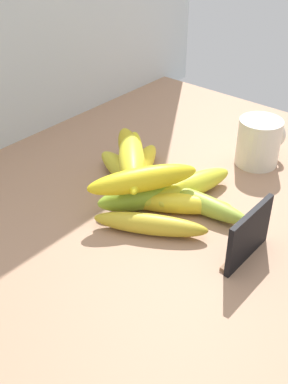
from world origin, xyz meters
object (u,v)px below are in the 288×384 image
at_px(banana_4, 150,224).
at_px(banana_8, 143,179).
at_px(coffee_mug, 259,142).
at_px(banana_5, 173,203).
at_px(banana_6, 143,197).
at_px(chalkboard_sign, 248,236).
at_px(banana_2, 131,178).
at_px(banana_3, 140,167).
at_px(banana_7, 134,160).
at_px(banana_1, 198,202).
at_px(banana_10, 132,153).
at_px(banana_9, 132,159).
at_px(banana_0, 188,187).

bearing_deg(banana_4, banana_8, 51.09).
bearing_deg(coffee_mug, banana_5, 173.57).
bearing_deg(banana_6, banana_4, -130.13).
xyz_separation_m(chalkboard_sign, banana_2, (0.03, 0.25, -0.02)).
height_order(chalkboard_sign, banana_3, chalkboard_sign).
xyz_separation_m(banana_5, banana_7, (0.01, 0.09, 0.04)).
bearing_deg(banana_1, banana_6, 124.00).
distance_m(banana_6, banana_10, 0.09).
distance_m(banana_5, banana_8, 0.07).
relative_size(chalkboard_sign, banana_2, 0.53).
bearing_deg(banana_3, banana_9, -156.77).
bearing_deg(banana_3, banana_2, -161.16).
distance_m(banana_2, banana_4, 0.13).
relative_size(banana_7, banana_8, 1.12).
relative_size(banana_4, banana_8, 0.98).
bearing_deg(banana_9, banana_7, -7.83).
relative_size(banana_4, banana_9, 1.09).
bearing_deg(coffee_mug, banana_7, 151.65).
bearing_deg(banana_9, banana_2, 48.21).
bearing_deg(banana_8, banana_2, 56.39).
bearing_deg(coffee_mug, banana_10, 147.33).
relative_size(coffee_mug, banana_7, 0.47).
relative_size(coffee_mug, banana_2, 0.47).
bearing_deg(banana_6, chalkboard_sign, -89.30).
bearing_deg(banana_7, banana_3, 27.24).
height_order(banana_4, banana_10, banana_10).
distance_m(chalkboard_sign, banana_7, 0.25).
bearing_deg(chalkboard_sign, banana_4, 108.18).
distance_m(banana_2, banana_6, 0.06).
distance_m(banana_6, banana_9, 0.07).
relative_size(coffee_mug, banana_10, 0.53).
xyz_separation_m(coffee_mug, banana_5, (-0.23, 0.03, -0.03)).
xyz_separation_m(banana_2, banana_5, (-0.01, -0.10, -0.00)).
bearing_deg(banana_4, banana_5, 6.02).
xyz_separation_m(banana_1, banana_7, (-0.02, 0.13, 0.04)).
bearing_deg(banana_1, banana_10, 92.64).
relative_size(coffee_mug, banana_8, 0.52).
relative_size(banana_1, banana_2, 0.89).
distance_m(banana_2, banana_8, 0.08).
relative_size(banana_0, banana_8, 0.99).
xyz_separation_m(coffee_mug, banana_7, (-0.22, 0.12, 0.01)).
height_order(banana_0, banana_2, same).
relative_size(banana_0, banana_1, 0.99).
bearing_deg(coffee_mug, banana_8, 166.17).
bearing_deg(banana_0, banana_2, 113.22).
bearing_deg(chalkboard_sign, banana_0, 65.62).
distance_m(banana_7, banana_10, 0.02).
height_order(coffee_mug, banana_7, coffee_mug).
bearing_deg(banana_4, banana_3, 45.90).
xyz_separation_m(banana_1, banana_5, (-0.03, 0.03, -0.00)).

